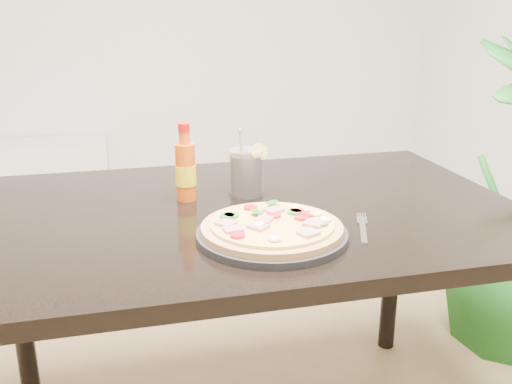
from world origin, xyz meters
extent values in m
cube|color=black|center=(0.27, 0.02, 0.73)|extent=(1.40, 0.90, 0.04)
cylinder|color=black|center=(-0.37, 0.41, 0.35)|extent=(0.06, 0.06, 0.71)
cylinder|color=black|center=(0.91, 0.41, 0.35)|extent=(0.06, 0.06, 0.71)
cylinder|color=black|center=(0.28, -0.18, 0.76)|extent=(0.34, 0.34, 0.02)
cylinder|color=tan|center=(0.28, -0.18, 0.77)|extent=(0.31, 0.31, 0.01)
cylinder|color=#FCD66D|center=(0.28, -0.18, 0.78)|extent=(0.27, 0.27, 0.01)
cube|color=#CA7E86|center=(0.19, -0.21, 0.79)|extent=(0.04, 0.04, 0.01)
cube|color=#CA7E86|center=(0.31, -0.12, 0.79)|extent=(0.05, 0.05, 0.01)
cube|color=#CA7E86|center=(0.34, -0.27, 0.79)|extent=(0.05, 0.05, 0.01)
cube|color=#CA7E86|center=(0.25, -0.21, 0.79)|extent=(0.05, 0.05, 0.01)
cube|color=#CA7E86|center=(0.27, -0.17, 0.79)|extent=(0.05, 0.05, 0.01)
cube|color=#CA7E86|center=(0.18, -0.18, 0.79)|extent=(0.05, 0.05, 0.01)
cube|color=#CA7E86|center=(0.36, -0.22, 0.79)|extent=(0.05, 0.05, 0.01)
cylinder|color=red|center=(0.35, -0.18, 0.79)|extent=(0.03, 0.03, 0.01)
cylinder|color=red|center=(0.37, -0.16, 0.79)|extent=(0.03, 0.03, 0.01)
cylinder|color=red|center=(0.19, -0.25, 0.79)|extent=(0.03, 0.03, 0.01)
cylinder|color=red|center=(0.30, -0.15, 0.79)|extent=(0.03, 0.03, 0.01)
cylinder|color=red|center=(0.36, -0.14, 0.79)|extent=(0.03, 0.03, 0.01)
cylinder|color=red|center=(0.26, -0.09, 0.79)|extent=(0.03, 0.03, 0.01)
cylinder|color=#40862C|center=(0.35, -0.14, 0.79)|extent=(0.03, 0.03, 0.01)
cylinder|color=#40862C|center=(0.19, -0.17, 0.79)|extent=(0.03, 0.03, 0.01)
cylinder|color=#40862C|center=(0.38, -0.22, 0.79)|extent=(0.03, 0.03, 0.01)
cylinder|color=#40862C|center=(0.19, -0.13, 0.79)|extent=(0.03, 0.03, 0.01)
cylinder|color=#40862C|center=(0.20, -0.13, 0.79)|extent=(0.03, 0.03, 0.01)
ellipsoid|color=white|center=(0.36, -0.11, 0.79)|extent=(0.03, 0.03, 0.01)
ellipsoid|color=white|center=(0.39, -0.17, 0.79)|extent=(0.03, 0.03, 0.01)
ellipsoid|color=white|center=(0.26, -0.28, 0.79)|extent=(0.03, 0.03, 0.01)
ellipsoid|color=white|center=(0.40, -0.21, 0.79)|extent=(0.03, 0.03, 0.01)
ellipsoid|color=white|center=(0.25, -0.20, 0.79)|extent=(0.03, 0.03, 0.01)
ellipsoid|color=#1D711A|center=(0.31, -0.08, 0.80)|extent=(0.04, 0.04, 0.00)
ellipsoid|color=#1D711A|center=(0.26, -0.14, 0.80)|extent=(0.04, 0.05, 0.00)
cylinder|color=#DC510C|center=(0.13, 0.12, 0.83)|extent=(0.07, 0.07, 0.15)
cylinder|color=yellow|center=(0.13, 0.12, 0.82)|extent=(0.05, 0.05, 0.05)
cylinder|color=#DC510C|center=(0.13, 0.12, 0.92)|extent=(0.03, 0.03, 0.03)
cylinder|color=red|center=(0.13, 0.12, 0.94)|extent=(0.03, 0.03, 0.02)
cylinder|color=black|center=(0.30, 0.13, 0.80)|extent=(0.09, 0.09, 0.11)
cylinder|color=silver|center=(0.30, 0.13, 0.81)|extent=(0.09, 0.09, 0.12)
cylinder|color=#F2E059|center=(0.33, 0.11, 0.87)|extent=(0.04, 0.01, 0.04)
cylinder|color=#B2B2B7|center=(0.29, 0.14, 0.85)|extent=(0.03, 0.06, 0.17)
cube|color=silver|center=(0.49, -0.21, 0.75)|extent=(0.06, 0.12, 0.00)
cube|color=silver|center=(0.52, -0.14, 0.75)|extent=(0.04, 0.05, 0.00)
cube|color=silver|center=(0.52, -0.11, 0.75)|extent=(0.01, 0.03, 0.00)
cube|color=silver|center=(0.53, -0.11, 0.75)|extent=(0.01, 0.03, 0.00)
cube|color=silver|center=(0.53, -0.11, 0.75)|extent=(0.01, 0.03, 0.00)
cube|color=silver|center=(0.54, -0.11, 0.75)|extent=(0.01, 0.03, 0.00)
camera|label=1|loc=(-0.03, -1.31, 1.24)|focal=40.00mm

